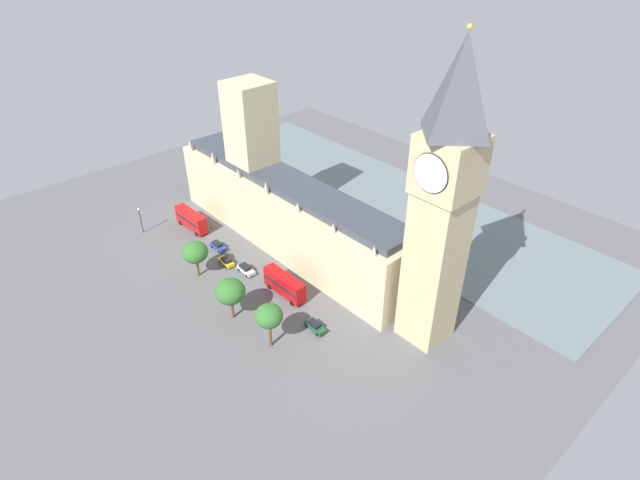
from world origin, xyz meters
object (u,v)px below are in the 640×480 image
Objects in this scene: clock_tower at (443,201)px; car_yellow_cab_near_tower at (226,261)px; car_blue_corner at (218,246)px; plane_tree_by_river_gate at (195,252)px; parliament_building at (282,204)px; double_decker_bus_under_trees at (191,219)px; plane_tree_leading at (269,316)px; double_decker_bus_trailing at (284,284)px; car_dark_green_far_end at (315,326)px; car_silver_midblock at (246,269)px; street_lamp_slot_10 at (140,216)px; plane_tree_opposite_hall at (230,292)px; pedestrian_kerbside at (212,225)px.

clock_tower reaches higher than car_yellow_cab_near_tower.
plane_tree_by_river_gate is at bearing 31.60° from car_blue_corner.
car_yellow_cab_near_tower is at bearing -3.82° from parliament_building.
plane_tree_leading is (10.21, 44.87, 4.35)m from double_decker_bus_under_trees.
clock_tower is at bearing -67.91° from car_yellow_cab_near_tower.
double_decker_bus_trailing is (-1.08, 23.28, 1.75)m from car_blue_corner.
double_decker_bus_trailing reaches higher than car_dark_green_far_end.
car_silver_midblock is 0.57× the size of plane_tree_by_river_gate.
parliament_building reaches higher than plane_tree_by_river_gate.
clock_tower is 48.42m from car_silver_midblock.
street_lamp_slot_10 is at bearing -90.41° from plane_tree_leading.
car_yellow_cab_near_tower is 0.52× the size of plane_tree_by_river_gate.
plane_tree_opposite_hall reaches higher than car_silver_midblock.
double_decker_bus_under_trees reaches higher than car_silver_midblock.
car_yellow_cab_near_tower is 0.65× the size of street_lamp_slot_10.
plane_tree_leading is at bearing 89.59° from street_lamp_slot_10.
plane_tree_opposite_hall is at bearing 61.92° from car_blue_corner.
plane_tree_opposite_hall is at bearing 46.46° from car_silver_midblock.
car_blue_corner is 35.25m from car_dark_green_far_end.
parliament_building reaches higher than double_decker_bus_trailing.
car_blue_corner is 21.17m from street_lamp_slot_10.
plane_tree_leading reaches higher than plane_tree_opposite_hall.
parliament_building is 42.23× the size of pedestrian_kerbside.
car_dark_green_far_end is (0.81, 23.44, -0.00)m from car_silver_midblock.
car_silver_midblock is 0.71× the size of street_lamp_slot_10.
plane_tree_by_river_gate is (8.15, -6.05, 5.14)m from car_silver_midblock.
double_decker_bus_trailing is at bearing -65.13° from clock_tower.
car_silver_midblock is (14.02, 4.26, -9.11)m from parliament_building.
double_decker_bus_under_trees is 35.84m from plane_tree_opposite_hall.
car_silver_midblock is 0.45× the size of double_decker_bus_trailing.
plane_tree_opposite_hall is (11.79, -1.36, 3.68)m from double_decker_bus_trailing.
car_blue_corner is at bearing -116.03° from plane_tree_opposite_hall.
car_silver_midblock is at bearing -90.41° from car_dark_green_far_end.
car_yellow_cab_near_tower is at bearing -119.43° from plane_tree_opposite_hall.
parliament_building is at bearing -57.70° from double_decker_bus_under_trees.
parliament_building is 6.52× the size of double_decker_bus_under_trees.
car_silver_midblock is 1.03× the size of car_dark_green_far_end.
clock_tower is 57.96m from car_blue_corner.
plane_tree_leading is 51.42m from street_lamp_slot_10.
car_silver_midblock is at bearing 106.71° from street_lamp_slot_10.
street_lamp_slot_10 is (23.12, -26.03, -5.33)m from parliament_building.
double_decker_bus_under_trees is 11.97m from street_lamp_slot_10.
double_decker_bus_under_trees reaches higher than car_blue_corner.
car_silver_midblock is 0.52× the size of plane_tree_leading.
double_decker_bus_trailing reaches higher than car_silver_midblock.
car_yellow_cab_near_tower is 17.16m from double_decker_bus_trailing.
double_decker_bus_under_trees is at bearing -55.80° from parliament_building.
plane_tree_leading is at bearing -35.63° from clock_tower.
pedestrian_kerbside is (-5.36, -44.39, -0.15)m from car_dark_green_far_end.
plane_tree_leading is at bearing 47.18° from parliament_building.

